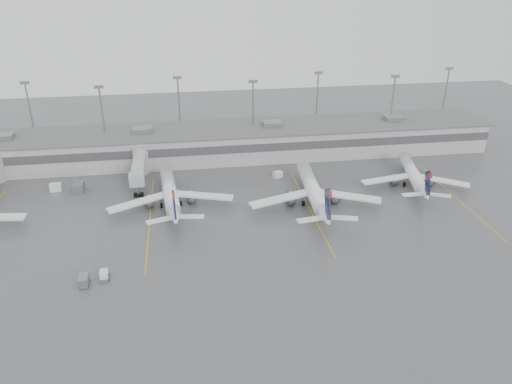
{
  "coord_description": "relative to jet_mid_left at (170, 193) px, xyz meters",
  "views": [
    {
      "loc": [
        -8.81,
        -71.18,
        51.86
      ],
      "look_at": [
        5.42,
        24.0,
        5.0
      ],
      "focal_mm": 35.0,
      "sensor_mm": 36.0,
      "label": 1
    }
  ],
  "objects": [
    {
      "name": "jet_far_right",
      "position": [
        58.2,
        1.94,
        -0.25
      ],
      "size": [
        25.2,
        28.54,
        9.34
      ],
      "rotation": [
        0.0,
        0.0,
        -0.21
      ],
      "color": "white",
      "rests_on": "ground"
    },
    {
      "name": "jet_mid_left",
      "position": [
        0.0,
        0.0,
        0.0
      ],
      "size": [
        27.88,
        31.36,
        10.14
      ],
      "rotation": [
        0.0,
        0.0,
        0.09
      ],
      "color": "white",
      "rests_on": "ground"
    },
    {
      "name": "cone_c",
      "position": [
        21.25,
        7.34,
        -2.82
      ],
      "size": [
        0.42,
        0.42,
        0.67
      ],
      "primitive_type": "cone",
      "color": "#FF6305",
      "rests_on": "ground"
    },
    {
      "name": "baggage_tug",
      "position": [
        -11.41,
        -26.54,
        -2.53
      ],
      "size": [
        1.7,
        2.53,
        1.59
      ],
      "rotation": [
        0.0,
        0.0,
        0.04
      ],
      "color": "white",
      "rests_on": "ground"
    },
    {
      "name": "jet_mid_right",
      "position": [
        31.76,
        -4.14,
        0.2
      ],
      "size": [
        29.73,
        33.4,
        10.8
      ],
      "rotation": [
        0.0,
        0.0,
        -0.06
      ],
      "color": "white",
      "rests_on": "ground"
    },
    {
      "name": "gse_uld_b",
      "position": [
        -7.9,
        14.11,
        -2.39
      ],
      "size": [
        2.45,
        1.94,
        1.52
      ],
      "primitive_type": "cube",
      "rotation": [
        0.0,
        0.0,
        -0.26
      ],
      "color": "white",
      "rests_on": "ground"
    },
    {
      "name": "jet_bridge_right",
      "position": [
        -7.51,
        15.51,
        0.72
      ],
      "size": [
        4.0,
        17.2,
        7.0
      ],
      "color": "#AAACAF",
      "rests_on": "ground"
    },
    {
      "name": "light_masts",
      "position": [
        12.99,
        33.54,
        8.87
      ],
      "size": [
        142.4,
        8.0,
        20.6
      ],
      "color": "gray",
      "rests_on": "ground"
    },
    {
      "name": "gse_loader",
      "position": [
        -21.61,
        10.45,
        -2.04
      ],
      "size": [
        2.31,
        3.61,
        2.22
      ],
      "primitive_type": "cube",
      "rotation": [
        0.0,
        0.0,
        -0.03
      ],
      "color": "slate",
      "rests_on": "ground"
    },
    {
      "name": "cone_d",
      "position": [
        55.61,
        -0.02,
        -2.8
      ],
      "size": [
        0.44,
        0.44,
        0.7
      ],
      "primitive_type": "cone",
      "color": "#FF6305",
      "rests_on": "ground"
    },
    {
      "name": "gse_uld_a",
      "position": [
        -27.24,
        11.72,
        -2.24
      ],
      "size": [
        2.76,
        2.01,
        1.83
      ],
      "primitive_type": "cube",
      "rotation": [
        0.0,
        0.0,
        0.11
      ],
      "color": "white",
      "rests_on": "ground"
    },
    {
      "name": "baggage_cart",
      "position": [
        -14.61,
        -27.74,
        -2.23
      ],
      "size": [
        1.7,
        2.82,
        1.77
      ],
      "rotation": [
        0.0,
        0.0,
        0.04
      ],
      "color": "slate",
      "rests_on": "ground"
    },
    {
      "name": "ground",
      "position": [
        12.99,
        -30.21,
        -3.15
      ],
      "size": [
        260.0,
        260.0,
        0.0
      ],
      "primitive_type": "plane",
      "color": "#4F4F51",
      "rests_on": "ground"
    },
    {
      "name": "stand_markings",
      "position": [
        12.99,
        -6.21,
        -3.15
      ],
      "size": [
        105.25,
        40.0,
        0.01
      ],
      "color": "gold",
      "rests_on": "ground"
    },
    {
      "name": "gse_uld_c",
      "position": [
        26.64,
        11.49,
        -2.37
      ],
      "size": [
        2.57,
        2.13,
        1.56
      ],
      "primitive_type": "cube",
      "rotation": [
        0.0,
        0.0,
        0.35
      ],
      "color": "white",
      "rests_on": "ground"
    },
    {
      "name": "cone_b",
      "position": [
        0.64,
        4.31,
        -2.82
      ],
      "size": [
        0.42,
        0.42,
        0.67
      ],
      "primitive_type": "cone",
      "color": "#FF6305",
      "rests_on": "ground"
    },
    {
      "name": "terminal",
      "position": [
        12.98,
        27.77,
        1.02
      ],
      "size": [
        152.0,
        17.0,
        9.45
      ],
      "color": "#A5A5A0",
      "rests_on": "ground"
    }
  ]
}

